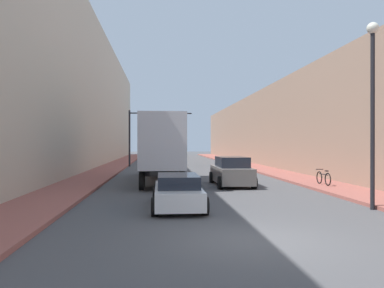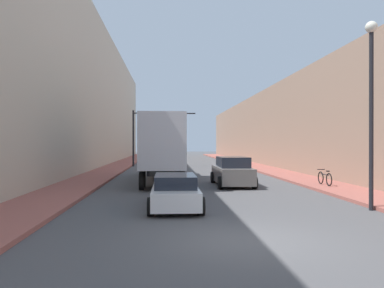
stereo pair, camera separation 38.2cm
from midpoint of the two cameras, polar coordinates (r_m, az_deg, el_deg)
ground_plane at (r=10.05m, az=8.16°, el=-14.34°), size 200.00×200.00×0.00m
sidewalk_right at (r=40.64m, az=8.35°, el=-3.29°), size 2.80×80.00×0.15m
sidewalk_left at (r=39.85m, az=-12.10°, el=-3.36°), size 2.80×80.00×0.15m
building_right at (r=41.83m, az=14.24°, el=2.41°), size 6.00×80.00×8.32m
building_left at (r=40.86m, az=-18.29°, el=7.12°), size 6.00×80.00×14.95m
semi_truck at (r=24.50m, az=-5.08°, el=-0.34°), size 2.49×11.65×4.12m
sedan_car at (r=14.61m, az=-2.94°, el=-7.26°), size 1.98×4.46×1.30m
suv_car at (r=22.20m, az=5.54°, el=-4.24°), size 2.11×4.61×1.71m
traffic_signal_gantry at (r=40.43m, az=-7.43°, el=2.54°), size 6.77×0.35×6.01m
street_lamp at (r=15.66m, az=25.19°, el=7.44°), size 0.44×0.44×7.06m
parked_bicycle at (r=22.41m, az=18.94°, el=-4.93°), size 0.44×1.82×0.86m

